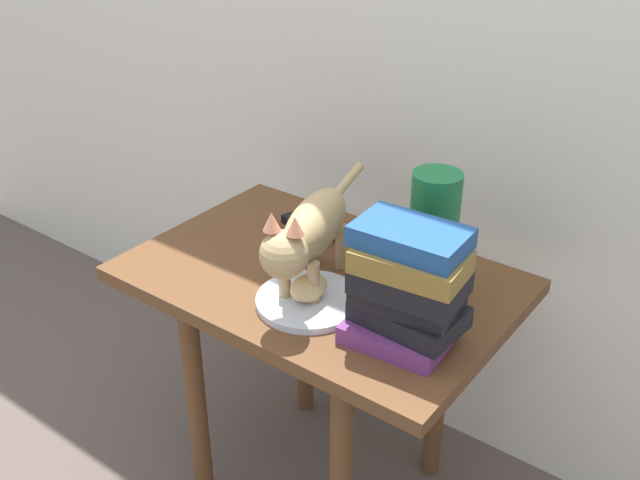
# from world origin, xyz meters

# --- Properties ---
(side_table) EXTENTS (0.79, 0.53, 0.60)m
(side_table) POSITION_xyz_m (0.00, 0.00, 0.51)
(side_table) COLOR brown
(side_table) RESTS_ON ground
(plate) EXTENTS (0.21, 0.21, 0.01)m
(plate) POSITION_xyz_m (0.05, -0.10, 0.61)
(plate) COLOR silver
(plate) RESTS_ON side_table
(bread_roll) EXTENTS (0.07, 0.09, 0.05)m
(bread_roll) POSITION_xyz_m (0.05, -0.11, 0.64)
(bread_roll) COLOR #E0BC7A
(bread_roll) RESTS_ON plate
(cat) EXTENTS (0.17, 0.47, 0.23)m
(cat) POSITION_xyz_m (0.02, -0.06, 0.74)
(cat) COLOR tan
(cat) RESTS_ON side_table
(book_stack) EXTENTS (0.21, 0.16, 0.23)m
(book_stack) POSITION_xyz_m (0.26, -0.09, 0.72)
(book_stack) COLOR #72337A
(book_stack) RESTS_ON side_table
(green_vase) EXTENTS (0.10, 0.10, 0.26)m
(green_vase) POSITION_xyz_m (0.21, 0.08, 0.73)
(green_vase) COLOR #196B38
(green_vase) RESTS_ON side_table
(tv_remote) EXTENTS (0.16, 0.09, 0.02)m
(tv_remote) POSITION_xyz_m (-0.13, 0.13, 0.61)
(tv_remote) COLOR black
(tv_remote) RESTS_ON side_table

